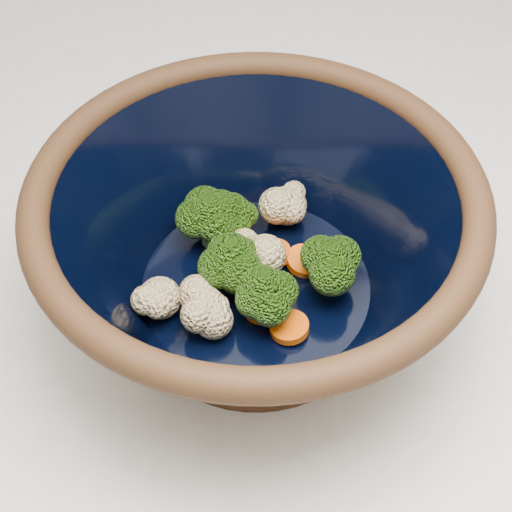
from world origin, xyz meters
TOP-DOWN VIEW (x-y plane):
  - mixing_bowl at (-0.07, 0.05)m, footprint 0.37×0.37m
  - vegetable_pile at (-0.08, 0.05)m, footprint 0.15×0.14m

SIDE VIEW (x-z plane):
  - vegetable_pile at x=-0.08m, z-range 0.93..0.98m
  - mixing_bowl at x=-0.07m, z-range 0.91..1.04m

